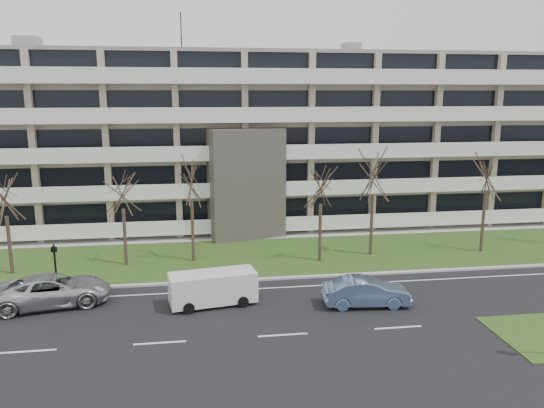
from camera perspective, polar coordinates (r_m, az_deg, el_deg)
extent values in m
plane|color=black|center=(27.12, 1.17, -13.91)|extent=(160.00, 160.00, 0.00)
cube|color=#2D501A|center=(39.12, -1.94, -5.65)|extent=(90.00, 10.00, 0.06)
cube|color=#B2B2AD|center=(34.40, -1.01, -8.08)|extent=(90.00, 0.35, 0.12)
cube|color=#B2B2AD|center=(44.37, -2.71, -3.52)|extent=(90.00, 2.00, 0.08)
cube|color=white|center=(33.03, -0.68, -9.05)|extent=(90.00, 0.12, 0.01)
cube|color=tan|center=(49.94, -3.58, 6.90)|extent=(60.00, 12.00, 15.00)
cube|color=gray|center=(49.87, -3.69, 15.69)|extent=(60.50, 12.50, 0.30)
cube|color=#4C4742|center=(43.40, -2.77, 2.17)|extent=(6.39, 3.69, 9.00)
cube|color=black|center=(43.69, -2.71, -1.11)|extent=(4.92, 1.19, 3.50)
cube|color=gray|center=(51.70, -24.80, 15.36)|extent=(2.00, 2.00, 1.20)
cylinder|color=black|center=(49.88, -9.74, 17.68)|extent=(0.10, 0.10, 3.50)
cube|color=black|center=(44.82, -2.86, -0.65)|extent=(58.00, 0.10, 1.80)
cube|color=white|center=(44.51, -2.76, -2.72)|extent=(58.00, 1.40, 0.22)
cube|color=white|center=(43.73, -2.69, -2.17)|extent=(58.00, 0.08, 1.00)
cube|color=black|center=(44.27, -2.90, 3.15)|extent=(58.00, 0.10, 1.80)
cube|color=white|center=(43.85, -2.80, 1.07)|extent=(58.00, 1.40, 0.22)
cube|color=white|center=(43.11, -2.72, 1.70)|extent=(58.00, 0.08, 1.00)
cube|color=black|center=(43.91, -2.94, 7.02)|extent=(58.00, 0.10, 1.80)
cube|color=white|center=(43.39, -2.84, 4.97)|extent=(58.00, 1.40, 0.22)
cube|color=white|center=(42.68, -2.76, 5.67)|extent=(58.00, 0.08, 1.00)
cube|color=black|center=(43.77, -2.98, 10.93)|extent=(58.00, 0.10, 1.80)
cube|color=white|center=(43.14, -2.88, 8.93)|extent=(58.00, 1.40, 0.22)
cube|color=white|center=(42.46, -2.80, 9.69)|extent=(58.00, 0.08, 1.00)
cube|color=black|center=(43.82, -3.03, 14.86)|extent=(58.00, 0.10, 1.80)
cube|color=white|center=(43.09, -2.92, 12.92)|extent=(58.00, 1.40, 0.22)
cube|color=white|center=(42.46, -2.85, 13.74)|extent=(58.00, 0.08, 1.00)
imported|color=#B9BCC1|center=(32.75, -22.49, -8.56)|extent=(6.71, 3.99, 1.75)
imported|color=#6584B0|center=(30.70, 10.09, -9.30)|extent=(5.01, 2.10, 1.61)
cube|color=white|center=(30.48, -6.38, -8.88)|extent=(5.07, 2.56, 1.70)
cube|color=black|center=(30.31, -6.41, -8.01)|extent=(4.70, 2.37, 0.63)
cube|color=white|center=(31.02, -2.19, -8.71)|extent=(0.59, 1.73, 1.08)
cylinder|color=black|center=(29.69, -8.94, -11.03)|extent=(0.66, 0.32, 0.63)
cylinder|color=black|center=(31.34, -9.46, -9.79)|extent=(0.66, 0.32, 0.63)
cylinder|color=black|center=(30.24, -3.13, -10.46)|extent=(0.66, 0.32, 0.63)
cylinder|color=black|center=(31.86, -3.95, -9.28)|extent=(0.66, 0.32, 0.63)
cylinder|color=black|center=(34.33, -22.25, -6.47)|extent=(0.12, 0.12, 3.03)
cube|color=black|center=(33.99, -22.41, -4.53)|extent=(0.34, 0.30, 0.32)
sphere|color=red|center=(33.99, -22.41, -4.53)|extent=(0.14, 0.14, 0.14)
cylinder|color=#382B21|center=(38.96, -26.39, -4.01)|extent=(0.24, 0.24, 3.94)
cylinder|color=#382B21|center=(38.06, -15.54, -3.48)|extent=(0.24, 0.24, 4.01)
cylinder|color=#382B21|center=(37.88, -8.53, -2.88)|extent=(0.24, 0.24, 4.49)
cylinder|color=#382B21|center=(37.67, 5.18, -3.12)|extent=(0.24, 0.24, 4.17)
cylinder|color=#382B21|center=(39.56, 10.65, -2.25)|extent=(0.24, 0.24, 4.58)
cylinder|color=#382B21|center=(42.74, 21.74, -1.90)|extent=(0.24, 0.24, 4.51)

